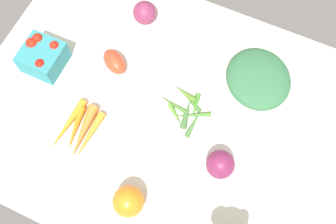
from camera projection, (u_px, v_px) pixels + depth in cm
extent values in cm
cube|color=silver|center=(168.00, 116.00, 108.04)|extent=(104.00, 76.00, 2.00)
ellipsoid|color=#346E45|center=(258.00, 79.00, 107.79)|extent=(24.70, 25.03, 6.00)
sphere|color=orange|center=(128.00, 201.00, 94.86)|extent=(7.57, 7.57, 7.57)
cone|color=orange|center=(67.00, 125.00, 104.83)|extent=(3.58, 15.41, 2.32)
cone|color=orange|center=(75.00, 129.00, 104.54)|extent=(4.39, 12.23, 2.11)
cone|color=orange|center=(83.00, 132.00, 103.72)|extent=(4.57, 15.01, 2.98)
cone|color=orange|center=(89.00, 136.00, 103.74)|extent=(2.64, 13.50, 2.28)
sphere|color=#7D264F|center=(220.00, 164.00, 98.42)|extent=(7.12, 7.12, 7.12)
cube|color=teal|center=(44.00, 57.00, 109.90)|extent=(10.44, 10.44, 6.65)
sphere|color=red|center=(32.00, 43.00, 108.01)|extent=(3.08, 3.08, 3.08)
sphere|color=red|center=(54.00, 46.00, 107.84)|extent=(2.64, 2.64, 2.64)
sphere|color=red|center=(40.00, 64.00, 105.95)|extent=(2.74, 2.74, 2.74)
sphere|color=red|center=(38.00, 39.00, 108.55)|extent=(2.87, 2.87, 2.87)
sphere|color=#852F54|center=(145.00, 13.00, 115.27)|extent=(6.72, 6.72, 6.72)
cone|color=#477E30|center=(192.00, 115.00, 106.38)|extent=(9.32, 5.78, 1.31)
cone|color=#508143|center=(194.00, 122.00, 105.58)|extent=(1.98, 9.16, 1.47)
cone|color=#4D7D35|center=(174.00, 105.00, 107.54)|extent=(9.77, 2.85, 1.28)
cone|color=#558A30|center=(176.00, 115.00, 106.38)|extent=(6.19, 5.32, 1.39)
cone|color=#44872B|center=(195.00, 106.00, 107.19)|extent=(2.80, 7.00, 1.60)
cone|color=#54832E|center=(185.00, 93.00, 108.39)|extent=(7.26, 3.74, 1.94)
cone|color=#497B3E|center=(187.00, 113.00, 106.29)|extent=(3.46, 8.81, 1.93)
cone|color=#448039|center=(191.00, 102.00, 107.87)|extent=(6.97, 4.29, 1.24)
ellipsoid|color=#D14327|center=(114.00, 62.00, 110.31)|extent=(9.57, 8.46, 4.94)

